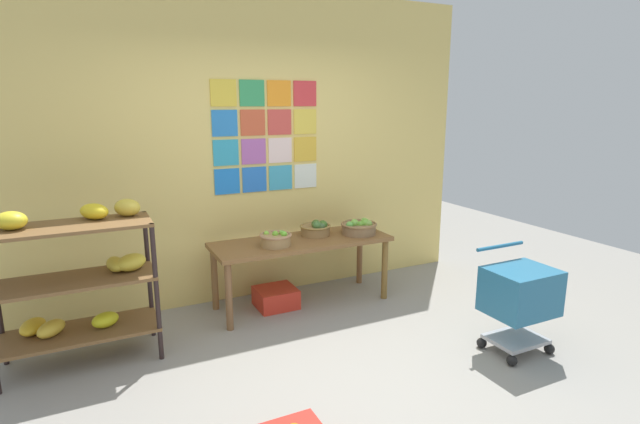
{
  "coord_description": "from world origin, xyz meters",
  "views": [
    {
      "loc": [
        -1.55,
        -2.68,
        1.91
      ],
      "look_at": [
        0.25,
        0.99,
        0.99
      ],
      "focal_mm": 27.44,
      "sensor_mm": 36.0,
      "label": 1
    }
  ],
  "objects_px": {
    "display_table": "(302,247)",
    "produce_crate_under_table": "(276,297)",
    "shopping_cart": "(520,295)",
    "fruit_basket_back_right": "(276,239)",
    "fruit_basket_centre": "(316,229)",
    "banana_shelf_unit": "(80,274)",
    "fruit_basket_back_left": "(359,227)"
  },
  "relations": [
    {
      "from": "display_table",
      "to": "produce_crate_under_table",
      "type": "height_order",
      "value": "display_table"
    },
    {
      "from": "produce_crate_under_table",
      "to": "shopping_cart",
      "type": "xyz_separation_m",
      "value": [
        1.38,
        -1.63,
        0.38
      ]
    },
    {
      "from": "produce_crate_under_table",
      "to": "shopping_cart",
      "type": "relative_size",
      "value": 0.46
    },
    {
      "from": "fruit_basket_back_right",
      "to": "fruit_basket_centre",
      "type": "distance_m",
      "value": 0.51
    },
    {
      "from": "shopping_cart",
      "to": "banana_shelf_unit",
      "type": "bearing_deg",
      "value": 147.31
    },
    {
      "from": "produce_crate_under_table",
      "to": "banana_shelf_unit",
      "type": "bearing_deg",
      "value": -169.93
    },
    {
      "from": "banana_shelf_unit",
      "to": "shopping_cart",
      "type": "bearing_deg",
      "value": -23.94
    },
    {
      "from": "fruit_basket_back_right",
      "to": "produce_crate_under_table",
      "type": "relative_size",
      "value": 0.79
    },
    {
      "from": "fruit_basket_centre",
      "to": "shopping_cart",
      "type": "relative_size",
      "value": 0.38
    },
    {
      "from": "banana_shelf_unit",
      "to": "fruit_basket_centre",
      "type": "xyz_separation_m",
      "value": [
        2.08,
        0.33,
        0.03
      ]
    },
    {
      "from": "fruit_basket_back_right",
      "to": "display_table",
      "type": "bearing_deg",
      "value": 16.04
    },
    {
      "from": "fruit_basket_back_left",
      "to": "produce_crate_under_table",
      "type": "relative_size",
      "value": 0.96
    },
    {
      "from": "produce_crate_under_table",
      "to": "display_table",
      "type": "bearing_deg",
      "value": -9.82
    },
    {
      "from": "display_table",
      "to": "fruit_basket_centre",
      "type": "xyz_separation_m",
      "value": [
        0.19,
        0.08,
        0.14
      ]
    },
    {
      "from": "shopping_cart",
      "to": "fruit_basket_back_right",
      "type": "bearing_deg",
      "value": 124.58
    },
    {
      "from": "fruit_basket_centre",
      "to": "shopping_cart",
      "type": "height_order",
      "value": "shopping_cart"
    },
    {
      "from": "banana_shelf_unit",
      "to": "fruit_basket_centre",
      "type": "distance_m",
      "value": 2.11
    },
    {
      "from": "fruit_basket_centre",
      "to": "fruit_basket_back_right",
      "type": "bearing_deg",
      "value": -160.92
    },
    {
      "from": "banana_shelf_unit",
      "to": "display_table",
      "type": "xyz_separation_m",
      "value": [
        1.89,
        0.25,
        -0.12
      ]
    },
    {
      "from": "fruit_basket_back_right",
      "to": "shopping_cart",
      "type": "height_order",
      "value": "shopping_cart"
    },
    {
      "from": "display_table",
      "to": "fruit_basket_centre",
      "type": "height_order",
      "value": "fruit_basket_centre"
    },
    {
      "from": "fruit_basket_back_right",
      "to": "shopping_cart",
      "type": "xyz_separation_m",
      "value": [
        1.42,
        -1.5,
        -0.24
      ]
    },
    {
      "from": "display_table",
      "to": "fruit_basket_back_right",
      "type": "xyz_separation_m",
      "value": [
        -0.29,
        -0.08,
        0.14
      ]
    },
    {
      "from": "banana_shelf_unit",
      "to": "shopping_cart",
      "type": "distance_m",
      "value": 3.31
    },
    {
      "from": "banana_shelf_unit",
      "to": "shopping_cart",
      "type": "xyz_separation_m",
      "value": [
        3.02,
        -1.34,
        -0.22
      ]
    },
    {
      "from": "display_table",
      "to": "fruit_basket_centre",
      "type": "relative_size",
      "value": 5.57
    },
    {
      "from": "fruit_basket_back_left",
      "to": "fruit_basket_centre",
      "type": "height_order",
      "value": "fruit_basket_back_left"
    },
    {
      "from": "fruit_basket_back_left",
      "to": "banana_shelf_unit",
      "type": "bearing_deg",
      "value": -175.59
    },
    {
      "from": "display_table",
      "to": "fruit_basket_centre",
      "type": "distance_m",
      "value": 0.26
    },
    {
      "from": "banana_shelf_unit",
      "to": "fruit_basket_centre",
      "type": "bearing_deg",
      "value": 9.05
    },
    {
      "from": "banana_shelf_unit",
      "to": "produce_crate_under_table",
      "type": "distance_m",
      "value": 1.77
    },
    {
      "from": "fruit_basket_back_left",
      "to": "shopping_cart",
      "type": "bearing_deg",
      "value": -70.96
    }
  ]
}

